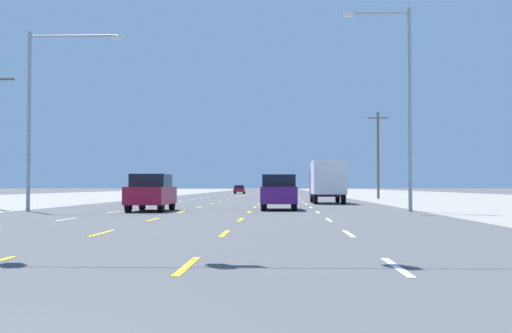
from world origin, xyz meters
The scene contains 12 objects.
ground_plane centered at (0.00, 66.00, 0.00)m, with size 572.00×572.00×0.00m, color #4C4C4F.
lot_apron_left centered at (-24.75, 66.00, 0.00)m, with size 28.00×440.00×0.01m, color gray.
lot_apron_right centered at (24.75, 66.00, 0.00)m, with size 28.00×440.00×0.01m, color gray.
lane_markings centered at (0.00, 104.50, 0.01)m, with size 10.64×227.60×0.01m.
suv_inner_left_nearest centered at (-3.57, 30.79, 1.03)m, with size 1.98×4.90×1.98m.
suv_inner_right_near centered at (3.27, 32.95, 1.03)m, with size 1.98×4.90×1.98m.
box_truck_far_right_mid centered at (6.98, 46.66, 1.84)m, with size 2.40×7.20×3.23m.
sedan_inner_left_midfar centered at (-3.67, 109.13, 0.76)m, with size 1.80×4.50×1.46m.
sedan_inner_right_far centered at (3.45, 110.68, 0.76)m, with size 1.80×4.50×1.46m.
streetlight_left_row_0 centered at (-9.56, 30.54, 5.72)m, with size 5.15×0.26×9.66m.
streetlight_right_row_0 centered at (9.85, 30.54, 6.09)m, with size 3.54×0.26×10.76m.
utility_pole_right_row_1 centered at (13.73, 65.56, 4.77)m, with size 2.20×0.26×9.15m.
Camera 1 is at (3.31, -4.01, 1.35)m, focal length 45.96 mm.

